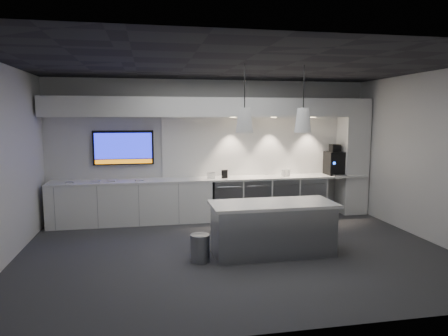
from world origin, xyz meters
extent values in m
plane|color=#313134|center=(0.00, 0.00, 0.00)|extent=(7.00, 7.00, 0.00)
plane|color=black|center=(0.00, 0.00, 3.00)|extent=(7.00, 7.00, 0.00)
plane|color=silver|center=(0.00, 2.50, 1.50)|extent=(7.00, 0.00, 7.00)
plane|color=silver|center=(0.00, -2.50, 1.50)|extent=(7.00, 0.00, 7.00)
plane|color=silver|center=(3.50, 0.00, 1.50)|extent=(0.00, 7.00, 7.00)
cube|color=white|center=(0.00, 2.17, 0.88)|extent=(6.80, 0.65, 0.04)
cube|color=white|center=(-1.75, 2.17, 0.43)|extent=(3.30, 0.63, 0.86)
cube|color=gray|center=(0.25, 2.17, 0.42)|extent=(0.60, 0.61, 0.85)
cube|color=gray|center=(0.88, 2.17, 0.42)|extent=(0.60, 0.61, 0.85)
cube|color=gray|center=(1.51, 2.17, 0.42)|extent=(0.60, 0.61, 0.85)
cube|color=gray|center=(2.14, 2.17, 0.42)|extent=(0.60, 0.61, 0.85)
cube|color=white|center=(1.20, 2.48, 1.55)|extent=(4.60, 0.03, 1.30)
cube|color=white|center=(0.00, 2.20, 2.40)|extent=(6.90, 0.60, 0.40)
cube|color=white|center=(3.20, 2.20, 1.30)|extent=(0.55, 0.55, 2.60)
cube|color=black|center=(-1.90, 2.45, 1.56)|extent=(1.25, 0.06, 0.72)
cube|color=#1319B7|center=(-1.90, 2.42, 1.60)|extent=(1.17, 0.00, 0.54)
cube|color=#C66C0B|center=(-1.90, 2.42, 1.27)|extent=(1.17, 0.00, 0.09)
cube|color=gray|center=(0.55, -0.19, 0.40)|extent=(1.90, 0.77, 0.80)
cube|color=white|center=(0.55, -0.19, 0.82)|extent=(2.00, 0.87, 0.05)
cylinder|color=gray|center=(-0.64, -0.31, 0.21)|extent=(0.37, 0.37, 0.42)
cube|color=black|center=(2.77, 2.20, 1.16)|extent=(0.39, 0.43, 0.52)
cube|color=black|center=(2.77, 2.20, 1.50)|extent=(0.21, 0.21, 0.17)
cube|color=gray|center=(2.77, 1.97, 0.92)|extent=(0.29, 0.21, 0.03)
cube|color=black|center=(0.20, 2.11, 0.99)|extent=(0.14, 0.06, 0.18)
cube|color=white|center=(-0.09, 2.09, 0.97)|extent=(0.18, 0.05, 0.14)
cube|color=#ACACAC|center=(-2.95, 2.11, 0.91)|extent=(0.19, 0.19, 0.02)
cube|color=#ACACAC|center=(-2.43, 2.11, 0.91)|extent=(0.16, 0.16, 0.02)
cube|color=#ACACAC|center=(-2.13, 2.11, 0.91)|extent=(0.17, 0.17, 0.02)
cube|color=#ACACAC|center=(-1.59, 2.11, 0.91)|extent=(0.19, 0.19, 0.02)
cone|color=white|center=(0.07, -0.19, 2.15)|extent=(0.27, 0.27, 0.38)
cylinder|color=black|center=(0.07, -0.19, 2.69)|extent=(0.02, 0.02, 0.70)
cone|color=white|center=(1.02, -0.19, 2.15)|extent=(0.27, 0.27, 0.38)
cylinder|color=black|center=(1.02, -0.19, 2.69)|extent=(0.02, 0.02, 0.70)
camera|label=1|loc=(-1.38, -6.17, 2.20)|focal=32.00mm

